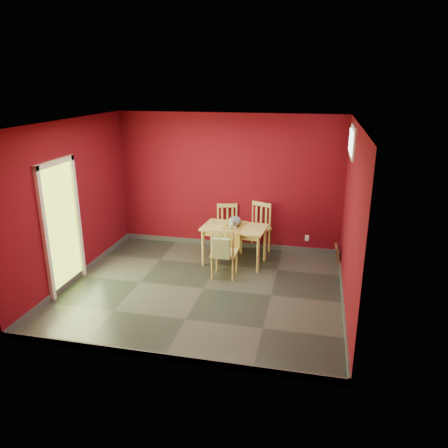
% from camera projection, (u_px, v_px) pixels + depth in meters
% --- Properties ---
extents(ground, '(4.50, 4.50, 0.00)m').
position_uv_depth(ground, '(203.00, 288.00, 7.24)').
color(ground, '#2D342D').
rests_on(ground, ground).
extents(room_shell, '(4.50, 4.50, 4.50)m').
position_uv_depth(room_shell, '(203.00, 286.00, 7.22)').
color(room_shell, '#5F0913').
rests_on(room_shell, ground).
extents(doorway, '(0.06, 1.01, 2.13)m').
position_uv_depth(doorway, '(61.00, 223.00, 6.96)').
color(doorway, '#B7D838').
rests_on(doorway, ground).
extents(window, '(0.05, 0.90, 0.50)m').
position_uv_depth(window, '(352.00, 142.00, 6.97)').
color(window, white).
rests_on(window, room_shell).
extents(outlet_plate, '(0.08, 0.02, 0.12)m').
position_uv_depth(outlet_plate, '(307.00, 238.00, 8.66)').
color(outlet_plate, silver).
rests_on(outlet_plate, room_shell).
extents(dining_table, '(1.22, 0.78, 0.72)m').
position_uv_depth(dining_table, '(234.00, 231.00, 8.05)').
color(dining_table, tan).
rests_on(dining_table, ground).
extents(table_runner, '(0.41, 0.74, 0.36)m').
position_uv_depth(table_runner, '(233.00, 231.00, 7.93)').
color(table_runner, olive).
rests_on(table_runner, dining_table).
extents(chair_far_left, '(0.53, 0.53, 0.93)m').
position_uv_depth(chair_far_left, '(228.00, 227.00, 8.73)').
color(chair_far_left, tan).
rests_on(chair_far_left, ground).
extents(chair_far_right, '(0.62, 0.62, 1.00)m').
position_uv_depth(chair_far_right, '(257.00, 228.00, 8.61)').
color(chair_far_right, tan).
rests_on(chair_far_right, ground).
extents(chair_near, '(0.43, 0.43, 0.91)m').
position_uv_depth(chair_near, '(224.00, 252.00, 7.52)').
color(chair_near, tan).
rests_on(chair_near, ground).
extents(tote_bag, '(0.30, 0.18, 0.42)m').
position_uv_depth(tote_bag, '(221.00, 248.00, 7.27)').
color(tote_bag, '#91AB6D').
rests_on(tote_bag, chair_near).
extents(cat, '(0.41, 0.53, 0.24)m').
position_uv_depth(cat, '(235.00, 220.00, 8.02)').
color(cat, slate).
rests_on(cat, table_runner).
extents(picture_frame, '(0.13, 0.35, 0.35)m').
position_uv_depth(picture_frame, '(338.00, 255.00, 8.17)').
color(picture_frame, brown).
rests_on(picture_frame, ground).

